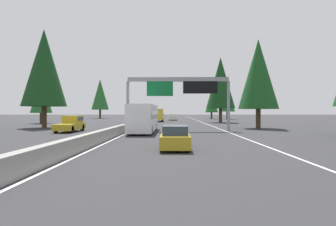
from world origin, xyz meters
TOP-DOWN VIEW (x-y plane):
  - ground_plane at (60.00, 0.00)m, footprint 320.00×320.00m
  - median_barrier at (80.00, 0.30)m, footprint 180.00×0.56m
  - shoulder_stripe_right at (70.00, -11.52)m, footprint 160.00×0.16m
  - shoulder_stripe_median at (70.00, -0.25)m, footprint 160.00×0.16m
  - sign_gantry_overhead at (33.50, -6.03)m, footprint 0.50×12.68m
  - sedan_far_left at (16.29, -5.39)m, footprint 4.40×1.80m
  - bus_near_center at (31.22, -1.91)m, footprint 11.50×2.55m
  - box_truck_near_right at (66.23, -1.63)m, footprint 8.50×2.40m
  - minivan_far_center at (75.99, -5.17)m, footprint 5.00×1.95m
  - oncoming_near at (31.63, 6.66)m, footprint 5.60×2.00m
  - oncoming_far at (59.46, 2.78)m, footprint 4.40×1.80m
  - conifer_right_near at (38.19, -16.99)m, footprint 5.43×5.43m
  - conifer_right_mid at (59.64, -15.29)m, footprint 6.08×6.08m
  - conifer_right_far at (92.24, -17.69)m, footprint 4.16×4.16m
  - conifer_right_distant at (87.42, -21.86)m, footprint 4.68×4.68m
  - conifer_left_near at (38.97, 13.11)m, footprint 6.21×6.21m
  - conifer_left_mid at (54.77, 20.77)m, footprint 4.16×4.16m
  - conifer_left_far at (99.74, 20.50)m, footprint 6.06×6.06m

SIDE VIEW (x-z plane):
  - ground_plane at x=60.00m, z-range 0.00..0.00m
  - shoulder_stripe_right at x=70.00m, z-range 0.00..0.01m
  - shoulder_stripe_median at x=70.00m, z-range 0.00..0.01m
  - median_barrier at x=80.00m, z-range 0.00..0.90m
  - sedan_far_left at x=16.29m, z-range -0.05..1.42m
  - oncoming_far at x=59.46m, z-range -0.05..1.42m
  - oncoming_near at x=31.63m, z-range -0.02..1.84m
  - minivan_far_center at x=75.99m, z-range 0.11..1.80m
  - box_truck_near_right at x=66.23m, z-range 0.14..3.09m
  - bus_near_center at x=31.22m, z-range 0.17..3.27m
  - sign_gantry_overhead at x=33.50m, z-range 1.93..8.48m
  - conifer_right_far at x=92.24m, z-range 1.01..10.47m
  - conifer_left_mid at x=54.77m, z-range 1.01..10.48m
  - conifer_right_distant at x=87.42m, z-range 1.14..11.77m
  - conifer_right_near at x=38.19m, z-range 1.33..13.67m
  - conifer_left_far at x=99.74m, z-range 1.49..15.26m
  - conifer_right_mid at x=59.64m, z-range 1.50..15.32m
  - conifer_left_near at x=38.97m, z-range 1.53..15.64m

